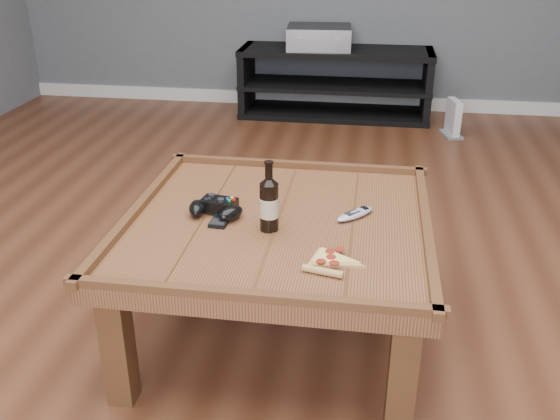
# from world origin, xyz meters

# --- Properties ---
(ground) EXTENTS (6.00, 6.00, 0.00)m
(ground) POSITION_xyz_m (0.00, 0.00, 0.00)
(ground) COLOR #482414
(ground) RESTS_ON ground
(baseboard) EXTENTS (5.00, 0.02, 0.10)m
(baseboard) POSITION_xyz_m (0.00, 2.99, 0.05)
(baseboard) COLOR silver
(baseboard) RESTS_ON ground
(coffee_table) EXTENTS (1.03, 1.03, 0.48)m
(coffee_table) POSITION_xyz_m (0.00, 0.00, 0.39)
(coffee_table) COLOR #4F2816
(coffee_table) RESTS_ON ground
(media_console) EXTENTS (1.40, 0.45, 0.50)m
(media_console) POSITION_xyz_m (0.00, 2.75, 0.25)
(media_console) COLOR black
(media_console) RESTS_ON ground
(beer_bottle) EXTENTS (0.06, 0.06, 0.23)m
(beer_bottle) POSITION_xyz_m (-0.02, -0.07, 0.54)
(beer_bottle) COLOR black
(beer_bottle) RESTS_ON coffee_table
(game_controller) EXTENTS (0.21, 0.16, 0.06)m
(game_controller) POSITION_xyz_m (-0.21, 0.00, 0.48)
(game_controller) COLOR black
(game_controller) RESTS_ON coffee_table
(pizza_slice) EXTENTS (0.17, 0.24, 0.02)m
(pizza_slice) POSITION_xyz_m (0.19, -0.26, 0.46)
(pizza_slice) COLOR tan
(pizza_slice) RESTS_ON coffee_table
(smartphone) EXTENTS (0.06, 0.11, 0.01)m
(smartphone) POSITION_xyz_m (-0.18, -0.04, 0.46)
(smartphone) COLOR black
(smartphone) RESTS_ON coffee_table
(remote_control) EXTENTS (0.14, 0.15, 0.02)m
(remote_control) POSITION_xyz_m (0.25, 0.06, 0.46)
(remote_control) COLOR #989DA5
(remote_control) RESTS_ON coffee_table
(av_receiver) EXTENTS (0.48, 0.41, 0.16)m
(av_receiver) POSITION_xyz_m (-0.13, 2.74, 0.58)
(av_receiver) COLOR black
(av_receiver) RESTS_ON media_console
(game_console) EXTENTS (0.16, 0.22, 0.25)m
(game_console) POSITION_xyz_m (0.84, 2.39, 0.12)
(game_console) COLOR slate
(game_console) RESTS_ON ground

